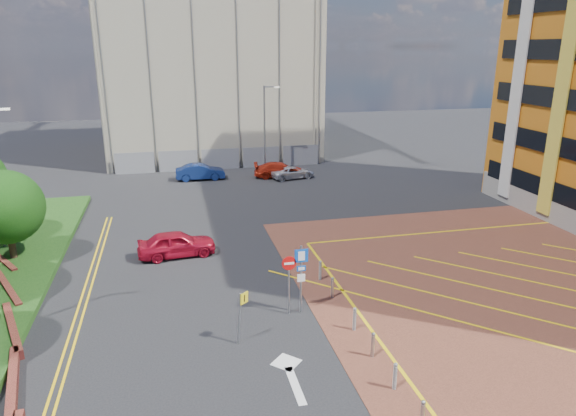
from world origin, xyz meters
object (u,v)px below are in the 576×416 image
object	(u,v)px
tree_c	(5,207)
car_blue_back	(200,172)
car_silver_back	(292,172)
sign_cluster	(297,273)
warning_sign	(241,311)
lamp_back	(265,126)
car_red_back	(280,170)
car_red_left	(177,244)

from	to	relation	value
tree_c	car_blue_back	size ratio (longest dim) A/B	1.13
car_blue_back	car_silver_back	world-z (taller)	car_blue_back
sign_cluster	car_blue_back	bearing A→B (deg)	95.64
sign_cluster	car_blue_back	size ratio (longest dim) A/B	0.74
warning_sign	tree_c	bearing A→B (deg)	135.45
sign_cluster	car_silver_back	bearing A→B (deg)	76.76
lamp_back	warning_sign	world-z (taller)	lamp_back
car_blue_back	car_red_back	xyz separation A→B (m)	(7.11, -0.73, -0.04)
sign_cluster	car_silver_back	xyz separation A→B (m)	(5.63, 23.93, -1.40)
lamp_back	warning_sign	distance (m)	29.76
car_red_left	lamp_back	bearing A→B (deg)	-30.22
car_blue_back	tree_c	bearing A→B (deg)	146.15
sign_cluster	car_silver_back	size ratio (longest dim) A/B	0.81
tree_c	car_blue_back	xyz separation A→B (m)	(11.30, 16.30, -2.48)
sign_cluster	car_red_back	world-z (taller)	sign_cluster
car_red_back	car_silver_back	bearing A→B (deg)	-114.78
tree_c	car_red_left	xyz separation A→B (m)	(8.78, -1.10, -2.46)
warning_sign	car_blue_back	distance (m)	27.20
sign_cluster	warning_sign	bearing A→B (deg)	-145.51
warning_sign	car_silver_back	bearing A→B (deg)	72.05
car_red_left	car_blue_back	xyz separation A→B (m)	(2.51, 17.40, -0.02)
sign_cluster	warning_sign	size ratio (longest dim) A/B	1.43
car_silver_back	car_red_back	bearing A→B (deg)	45.46
lamp_back	car_blue_back	world-z (taller)	lamp_back
warning_sign	car_red_back	world-z (taller)	warning_sign
lamp_back	car_silver_back	size ratio (longest dim) A/B	2.02
lamp_back	sign_cluster	bearing A→B (deg)	-97.97
lamp_back	car_red_back	distance (m)	4.49
car_blue_back	car_silver_back	bearing A→B (deg)	-98.83
lamp_back	car_red_left	distance (m)	21.34
warning_sign	car_red_back	bearing A→B (deg)	74.50
tree_c	car_red_back	bearing A→B (deg)	40.23
tree_c	car_silver_back	size ratio (longest dim) A/B	1.23
car_blue_back	car_red_back	distance (m)	7.15
sign_cluster	car_red_left	size ratio (longest dim) A/B	0.74
lamp_back	car_blue_back	xyz separation A→B (m)	(-6.28, -1.70, -3.65)
lamp_back	car_blue_back	bearing A→B (deg)	-164.86
car_blue_back	car_red_back	size ratio (longest dim) A/B	0.93
tree_c	warning_sign	distance (m)	15.63
tree_c	sign_cluster	distance (m)	16.53
tree_c	car_red_left	size ratio (longest dim) A/B	1.13
car_red_back	car_silver_back	distance (m)	1.22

